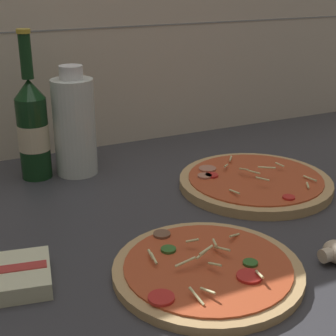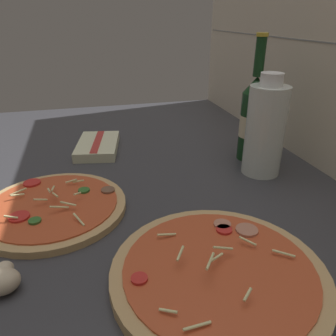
{
  "view_description": "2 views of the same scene",
  "coord_description": "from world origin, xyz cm",
  "px_view_note": "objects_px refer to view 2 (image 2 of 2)",
  "views": [
    {
      "loc": [
        -37.01,
        -67.08,
        42.37
      ],
      "look_at": [
        0.19,
        9.93,
        9.04
      ],
      "focal_mm": 55.0,
      "sensor_mm": 36.0,
      "label": 1
    },
    {
      "loc": [
        49.7,
        -6.79,
        35.48
      ],
      "look_at": [
        -3.52,
        7.23,
        9.56
      ],
      "focal_mm": 35.0,
      "sensor_mm": 36.0,
      "label": 2
    }
  ],
  "objects_px": {
    "beer_bottle": "(253,118)",
    "pizza_near": "(53,207)",
    "dish_towel": "(98,146)",
    "mushroom_left": "(2,280)",
    "oil_bottle": "(265,130)",
    "pizza_far": "(218,273)"
  },
  "relations": [
    {
      "from": "pizza_far",
      "to": "oil_bottle",
      "type": "xyz_separation_m",
      "value": [
        -0.29,
        0.22,
        0.09
      ]
    },
    {
      "from": "mushroom_left",
      "to": "oil_bottle",
      "type": "bearing_deg",
      "value": 115.08
    },
    {
      "from": "beer_bottle",
      "to": "mushroom_left",
      "type": "distance_m",
      "value": 0.61
    },
    {
      "from": "pizza_near",
      "to": "beer_bottle",
      "type": "relative_size",
      "value": 0.9
    },
    {
      "from": "pizza_near",
      "to": "beer_bottle",
      "type": "bearing_deg",
      "value": 106.0
    },
    {
      "from": "pizza_far",
      "to": "mushroom_left",
      "type": "distance_m",
      "value": 0.29
    },
    {
      "from": "mushroom_left",
      "to": "dish_towel",
      "type": "distance_m",
      "value": 0.49
    },
    {
      "from": "pizza_near",
      "to": "oil_bottle",
      "type": "distance_m",
      "value": 0.46
    },
    {
      "from": "pizza_near",
      "to": "oil_bottle",
      "type": "relative_size",
      "value": 1.19
    },
    {
      "from": "pizza_near",
      "to": "dish_towel",
      "type": "height_order",
      "value": "pizza_near"
    },
    {
      "from": "pizza_far",
      "to": "dish_towel",
      "type": "relative_size",
      "value": 1.56
    },
    {
      "from": "beer_bottle",
      "to": "oil_bottle",
      "type": "relative_size",
      "value": 1.32
    },
    {
      "from": "pizza_near",
      "to": "mushroom_left",
      "type": "height_order",
      "value": "pizza_near"
    },
    {
      "from": "beer_bottle",
      "to": "pizza_near",
      "type": "bearing_deg",
      "value": -74.0
    },
    {
      "from": "pizza_near",
      "to": "dish_towel",
      "type": "distance_m",
      "value": 0.3
    },
    {
      "from": "pizza_near",
      "to": "pizza_far",
      "type": "xyz_separation_m",
      "value": [
        0.24,
        0.23,
        0.0
      ]
    },
    {
      "from": "oil_bottle",
      "to": "dish_towel",
      "type": "distance_m",
      "value": 0.43
    },
    {
      "from": "oil_bottle",
      "to": "pizza_far",
      "type": "bearing_deg",
      "value": -37.76
    },
    {
      "from": "pizza_near",
      "to": "beer_bottle",
      "type": "xyz_separation_m",
      "value": [
        -0.13,
        0.46,
        0.1
      ]
    },
    {
      "from": "pizza_near",
      "to": "pizza_far",
      "type": "distance_m",
      "value": 0.33
    },
    {
      "from": "beer_bottle",
      "to": "pizza_far",
      "type": "bearing_deg",
      "value": -32.68
    },
    {
      "from": "oil_bottle",
      "to": "mushroom_left",
      "type": "height_order",
      "value": "oil_bottle"
    }
  ]
}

